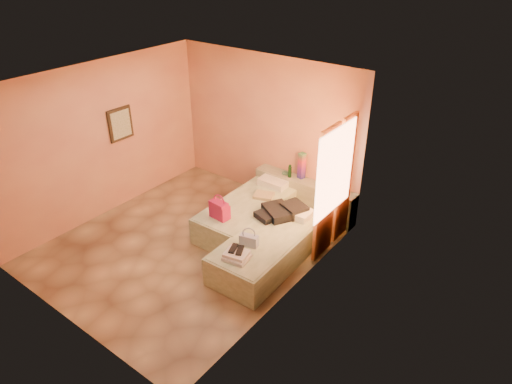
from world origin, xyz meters
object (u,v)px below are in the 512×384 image
bed_left (248,214)px  bed_right (267,250)px  magenta_handbag (220,210)px  headboard_ledge (304,196)px  blue_handbag (249,240)px  flower_vase (341,187)px  towel_stack (237,256)px  green_book (326,185)px  water_bottle (290,171)px

bed_left → bed_right: size_ratio=1.00×
magenta_handbag → bed_right: bearing=5.8°
headboard_ledge → blue_handbag: size_ratio=7.35×
bed_left → bed_right: (0.90, -0.65, 0.00)m
blue_handbag → bed_left: bearing=113.3°
flower_vase → towel_stack: flower_vase is taller
green_book → magenta_handbag: 2.05m
bed_left → towel_stack: towel_stack is taller
bed_right → towel_stack: (-0.03, -0.71, 0.30)m
bed_left → headboard_ledge: bearing=62.1°
bed_right → headboard_ledge: bearing=101.1°
bed_left → water_bottle: (0.21, 1.01, 0.52)m
magenta_handbag → blue_handbag: (0.87, -0.33, -0.06)m
bed_right → blue_handbag: (-0.10, -0.35, 0.34)m
flower_vase → magenta_handbag: size_ratio=0.79×
headboard_ledge → water_bottle: 0.54m
headboard_ledge → magenta_handbag: (-0.58, -1.72, 0.33)m
green_book → flower_vase: bearing=3.5°
headboard_ledge → blue_handbag: bearing=-82.2°
headboard_ledge → bed_left: 1.18m
bed_left → towel_stack: (0.87, -1.36, 0.30)m
water_bottle → towel_stack: size_ratio=0.69×
bed_right → water_bottle: size_ratio=8.32×
flower_vase → blue_handbag: (-0.47, -2.02, -0.19)m
bed_right → towel_stack: 0.77m
bed_right → water_bottle: water_bottle is taller
headboard_ledge → water_bottle: bearing=-172.0°
headboard_ledge → bed_right: 1.74m
bed_left → bed_right: 1.11m
flower_vase → water_bottle: bearing=-179.0°
bed_left → green_book: green_book is taller
headboard_ledge → flower_vase: size_ratio=7.85×
flower_vase → bed_left: bearing=-141.1°
headboard_ledge → bed_right: headboard_ledge is taller
headboard_ledge → towel_stack: headboard_ledge is taller
headboard_ledge → blue_handbag: 2.08m
bed_left → green_book: 1.51m
magenta_handbag → bed_left: bearing=89.5°
water_bottle → blue_handbag: 2.10m
bed_left → flower_vase: 1.72m
flower_vase → towel_stack: 2.43m
headboard_ledge → magenta_handbag: 1.84m
bed_right → green_book: bearing=87.9°
bed_right → magenta_handbag: (-0.96, -0.02, 0.40)m
magenta_handbag → blue_handbag: magenta_handbag is taller
green_book → towel_stack: 2.49m
bed_left → water_bottle: size_ratio=8.32×
bed_right → magenta_handbag: bearing=179.6°
headboard_ledge → flower_vase: (0.75, -0.03, 0.46)m
flower_vase → towel_stack: (-0.40, -2.39, -0.23)m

